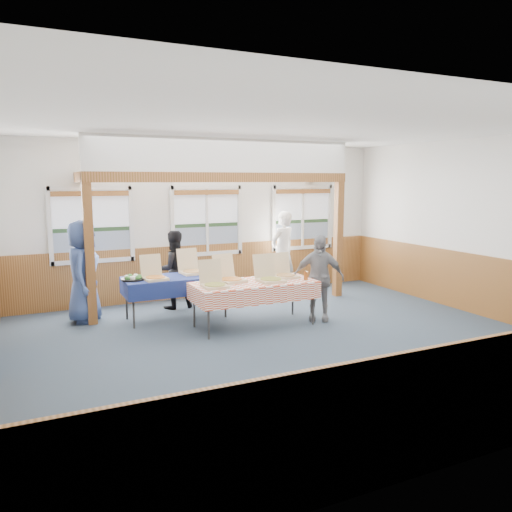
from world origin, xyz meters
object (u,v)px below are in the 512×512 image
(table_left, at_px, (176,280))
(woman_white, at_px, (283,252))
(table_right, at_px, (254,285))
(man_blue, at_px, (83,271))
(woman_black, at_px, (174,270))
(person_grey, at_px, (318,278))

(table_left, distance_m, woman_white, 2.91)
(table_left, bearing_deg, table_right, -55.89)
(man_blue, bearing_deg, table_right, -102.80)
(woman_black, bearing_deg, person_grey, 135.32)
(man_blue, bearing_deg, person_grey, -96.10)
(woman_black, bearing_deg, woman_white, -174.72)
(woman_white, xyz_separation_m, person_grey, (-0.48, -2.22, -0.13))
(table_right, xyz_separation_m, woman_black, (-0.89, 1.74, 0.04))
(table_left, bearing_deg, man_blue, 150.49)
(woman_black, xyz_separation_m, man_blue, (-1.66, -0.25, 0.14))
(man_blue, xyz_separation_m, person_grey, (3.72, -1.63, -0.13))
(table_right, distance_m, woman_black, 1.96)
(woman_white, relative_size, man_blue, 1.00)
(woman_black, height_order, man_blue, man_blue)
(table_left, xyz_separation_m, woman_white, (2.70, 1.06, 0.19))
(table_right, height_order, woman_black, woman_black)
(table_right, height_order, man_blue, man_blue)
(table_right, bearing_deg, man_blue, 127.87)
(table_left, distance_m, person_grey, 2.51)
(table_left, height_order, person_grey, person_grey)
(woman_white, relative_size, person_grey, 1.18)
(table_left, height_order, woman_black, woman_black)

